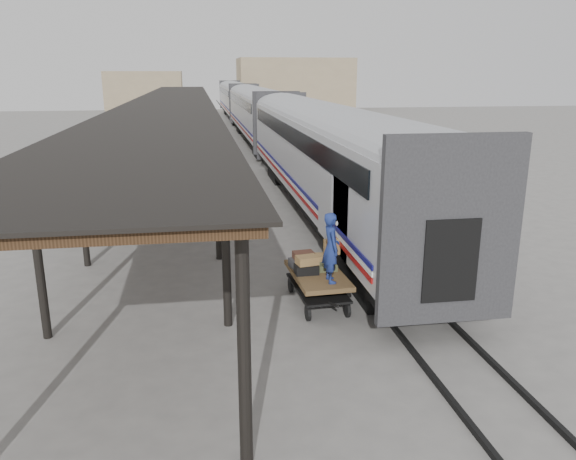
# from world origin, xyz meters

# --- Properties ---
(ground) EXTENTS (160.00, 160.00, 0.00)m
(ground) POSITION_xyz_m (0.00, 0.00, 0.00)
(ground) COLOR slate
(ground) RESTS_ON ground
(train) EXTENTS (3.45, 76.01, 4.01)m
(train) POSITION_xyz_m (3.19, 33.79, 2.69)
(train) COLOR silver
(train) RESTS_ON ground
(canopy) EXTENTS (4.90, 64.30, 4.15)m
(canopy) POSITION_xyz_m (-3.40, 24.00, 4.00)
(canopy) COLOR #422B19
(canopy) RESTS_ON ground
(rails) EXTENTS (1.54, 150.00, 0.12)m
(rails) POSITION_xyz_m (3.20, 34.00, 0.06)
(rails) COLOR black
(rails) RESTS_ON ground
(building_far) EXTENTS (18.00, 10.00, 8.00)m
(building_far) POSITION_xyz_m (14.00, 78.00, 4.00)
(building_far) COLOR tan
(building_far) RESTS_ON ground
(building_left) EXTENTS (12.00, 8.00, 6.00)m
(building_left) POSITION_xyz_m (-10.00, 82.00, 3.00)
(building_left) COLOR tan
(building_left) RESTS_ON ground
(baggage_cart) EXTENTS (1.39, 2.47, 0.86)m
(baggage_cart) POSITION_xyz_m (1.02, -1.08, 0.65)
(baggage_cart) COLOR brown
(baggage_cart) RESTS_ON ground
(suitcase_stack) EXTENTS (1.30, 1.25, 0.45)m
(suitcase_stack) POSITION_xyz_m (0.90, -0.73, 1.03)
(suitcase_stack) COLOR #373739
(suitcase_stack) RESTS_ON baggage_cart
(luggage_tug) EXTENTS (1.12, 1.75, 1.50)m
(luggage_tug) POSITION_xyz_m (-2.52, 20.08, 0.69)
(luggage_tug) COLOR maroon
(luggage_tug) RESTS_ON ground
(porter) EXTENTS (0.45, 0.65, 1.74)m
(porter) POSITION_xyz_m (1.20, -1.73, 1.73)
(porter) COLOR navy
(porter) RESTS_ON baggage_cart
(pedestrian) EXTENTS (0.94, 0.51, 1.52)m
(pedestrian) POSITION_xyz_m (-1.79, 17.99, 0.76)
(pedestrian) COLOR black
(pedestrian) RESTS_ON ground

